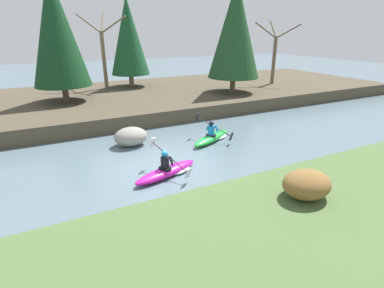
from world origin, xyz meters
name	(u,v)px	position (x,y,z in m)	size (l,w,h in m)	color
ground_plane	(166,169)	(0.00, 0.00, 0.00)	(90.00, 90.00, 0.00)	slate
riverbank_near	(292,284)	(0.00, -6.53, 0.32)	(44.00, 7.34, 0.65)	#4C6638
riverbank_far	(105,101)	(0.00, 10.92, 0.41)	(44.00, 11.77, 0.82)	#4C4233
conifer_tree_far_left	(56,30)	(-2.43, 10.18, 4.93)	(3.32, 3.32, 7.28)	brown
conifer_tree_left	(128,36)	(2.66, 13.45, 4.51)	(2.88, 2.88, 6.47)	#7A664C
conifer_tree_mid_left	(235,30)	(8.37, 7.98, 4.96)	(3.50, 3.50, 7.26)	brown
bare_tree_upstream	(104,53)	(0.77, 13.66, 3.37)	(3.00, 2.97, 5.40)	#7A664C
bare_tree_mid_upstream	(274,54)	(13.34, 9.58, 3.12)	(2.73, 2.70, 4.88)	brown
shrub_clump_third	(307,184)	(2.29, -4.61, 1.02)	(1.39, 1.16, 0.75)	brown
kayaker_lead	(213,137)	(3.21, 1.91, 0.20)	(2.67, 1.93, 1.20)	green
kayaker_middle	(169,170)	(-0.08, -0.51, 0.20)	(2.75, 2.02, 1.20)	#C61999
boulder_midstream	(131,137)	(-0.45, 3.05, 0.43)	(1.51, 1.18, 0.85)	gray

